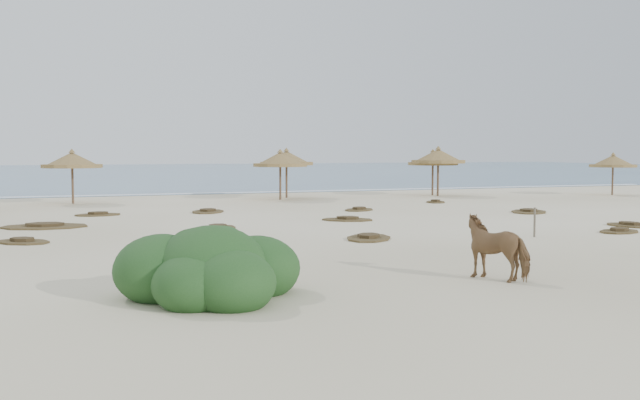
# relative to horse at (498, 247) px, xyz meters

# --- Properties ---
(ground) EXTENTS (160.00, 160.00, 0.00)m
(ground) POSITION_rel_horse_xyz_m (0.21, 6.73, -0.69)
(ground) COLOR #F1E7C6
(ground) RESTS_ON ground
(ocean) EXTENTS (200.00, 100.00, 0.01)m
(ocean) POSITION_rel_horse_xyz_m (0.21, 81.73, -0.69)
(ocean) COLOR navy
(ocean) RESTS_ON ground
(foam_line) EXTENTS (70.00, 0.60, 0.01)m
(foam_line) POSITION_rel_horse_xyz_m (0.21, 32.73, -0.69)
(foam_line) COLOR white
(foam_line) RESTS_ON ground
(palapa_2) EXTENTS (3.56, 3.56, 2.89)m
(palapa_2) POSITION_rel_horse_xyz_m (-8.35, 26.30, 1.55)
(palapa_2) COLOR brown
(palapa_2) RESTS_ON ground
(palapa_3) EXTENTS (3.47, 3.47, 2.89)m
(palapa_3) POSITION_rel_horse_xyz_m (2.75, 25.43, 1.55)
(palapa_3) COLOR brown
(palapa_3) RESTS_ON ground
(palapa_4) EXTENTS (3.71, 3.71, 2.96)m
(palapa_4) POSITION_rel_horse_xyz_m (3.59, 26.93, 1.60)
(palapa_4) COLOR brown
(palapa_4) RESTS_ON ground
(palapa_5) EXTENTS (4.31, 4.31, 3.08)m
(palapa_5) POSITION_rel_horse_xyz_m (12.89, 25.48, 1.70)
(palapa_5) COLOR brown
(palapa_5) RESTS_ON ground
(palapa_6) EXTENTS (3.99, 3.99, 2.89)m
(palapa_6) POSITION_rel_horse_xyz_m (12.78, 25.96, 1.55)
(palapa_6) COLOR brown
(palapa_6) RESTS_ON ground
(palapa_7) EXTENTS (3.63, 3.63, 2.68)m
(palapa_7) POSITION_rel_horse_xyz_m (23.54, 22.41, 1.39)
(palapa_7) COLOR brown
(palapa_7) RESTS_ON ground
(horse) EXTENTS (1.45, 1.80, 1.39)m
(horse) POSITION_rel_horse_xyz_m (0.00, 0.00, 0.00)
(horse) COLOR brown
(horse) RESTS_ON ground
(fence_post_far) EXTENTS (0.08, 0.08, 0.96)m
(fence_post_far) POSITION_rel_horse_xyz_m (5.43, 5.98, -0.21)
(fence_post_far) COLOR #635B4A
(fence_post_far) RESTS_ON ground
(bush) EXTENTS (3.60, 3.17, 1.61)m
(bush) POSITION_rel_horse_xyz_m (-6.29, 0.06, -0.17)
(bush) COLOR #264E21
(bush) RESTS_ON ground
(scrub_0) EXTENTS (2.13, 2.08, 0.16)m
(scrub_0) POSITION_rel_horse_xyz_m (-10.06, 10.08, -0.64)
(scrub_0) COLOR brown
(scrub_0) RESTS_ON ground
(scrub_1) EXTENTS (3.37, 2.46, 0.16)m
(scrub_1) POSITION_rel_horse_xyz_m (-9.53, 14.52, -0.64)
(scrub_1) COLOR brown
(scrub_1) RESTS_ON ground
(scrub_2) EXTENTS (1.94, 2.23, 0.16)m
(scrub_2) POSITION_rel_horse_xyz_m (-3.70, 11.85, -0.64)
(scrub_2) COLOR brown
(scrub_2) RESTS_ON ground
(scrub_3) EXTENTS (2.45, 2.17, 0.16)m
(scrub_3) POSITION_rel_horse_xyz_m (1.82, 13.13, -0.64)
(scrub_3) COLOR brown
(scrub_3) RESTS_ON ground
(scrub_4) EXTENTS (1.52, 2.04, 0.16)m
(scrub_4) POSITION_rel_horse_xyz_m (10.79, 7.52, -0.64)
(scrub_4) COLOR brown
(scrub_4) RESTS_ON ground
(scrub_5) EXTENTS (2.69, 2.82, 0.16)m
(scrub_5) POSITION_rel_horse_xyz_m (10.91, 13.71, -0.64)
(scrub_5) COLOR brown
(scrub_5) RESTS_ON ground
(scrub_6) EXTENTS (2.00, 1.37, 0.16)m
(scrub_6) POSITION_rel_horse_xyz_m (-7.46, 18.81, -0.64)
(scrub_6) COLOR brown
(scrub_6) RESTS_ON ground
(scrub_7) EXTENTS (2.14, 2.12, 0.16)m
(scrub_7) POSITION_rel_horse_xyz_m (4.13, 17.34, -0.64)
(scrub_7) COLOR brown
(scrub_7) RESTS_ON ground
(scrub_9) EXTENTS (2.30, 2.54, 0.16)m
(scrub_9) POSITION_rel_horse_xyz_m (0.18, 7.34, -0.64)
(scrub_9) COLOR brown
(scrub_9) RESTS_ON ground
(scrub_10) EXTENTS (1.58, 1.82, 0.16)m
(scrub_10) POSITION_rel_horse_xyz_m (9.95, 20.51, -0.64)
(scrub_10) COLOR brown
(scrub_10) RESTS_ON ground
(scrub_11) EXTENTS (2.29, 1.94, 0.16)m
(scrub_11) POSITION_rel_horse_xyz_m (-6.93, 2.55, -0.64)
(scrub_11) COLOR brown
(scrub_11) RESTS_ON ground
(scrub_12) EXTENTS (1.98, 1.63, 0.16)m
(scrub_12) POSITION_rel_horse_xyz_m (8.98, 6.09, -0.64)
(scrub_12) COLOR brown
(scrub_12) RESTS_ON ground
(scrub_13) EXTENTS (2.12, 2.54, 0.16)m
(scrub_13) POSITION_rel_horse_xyz_m (-2.71, 18.75, -0.64)
(scrub_13) COLOR brown
(scrub_13) RESTS_ON ground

